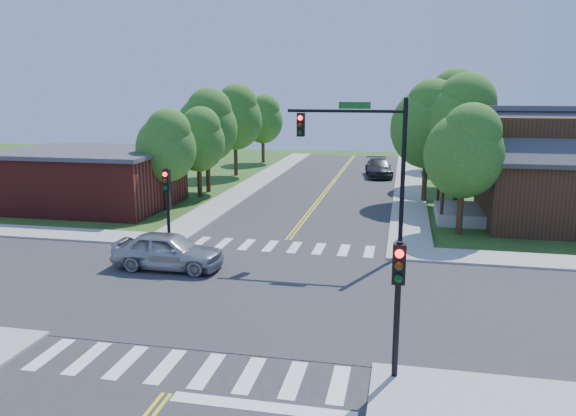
% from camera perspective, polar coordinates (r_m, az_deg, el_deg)
% --- Properties ---
extents(ground, '(100.00, 100.00, 0.00)m').
position_cam_1_polar(ground, '(21.63, -4.11, -8.48)').
color(ground, '#2F4B17').
rests_on(ground, ground).
extents(road_ns, '(10.00, 90.00, 0.04)m').
position_cam_1_polar(road_ns, '(21.62, -4.12, -8.43)').
color(road_ns, '#2D2D30').
rests_on(road_ns, ground).
extents(road_ew, '(90.00, 10.00, 0.04)m').
position_cam_1_polar(road_ew, '(21.62, -4.12, -8.42)').
color(road_ew, '#2D2D30').
rests_on(road_ew, ground).
extents(intersection_patch, '(10.20, 10.20, 0.06)m').
position_cam_1_polar(intersection_patch, '(21.63, -4.11, -8.48)').
color(intersection_patch, '#2D2D30').
rests_on(intersection_patch, ground).
extents(sidewalk_ne, '(40.00, 40.00, 0.14)m').
position_cam_1_polar(sidewalk_ne, '(37.49, 27.25, -0.86)').
color(sidewalk_ne, '#9E9B93').
rests_on(sidewalk_ne, ground).
extents(sidewalk_nw, '(40.00, 40.00, 0.14)m').
position_cam_1_polar(sidewalk_nw, '(41.95, -19.23, 1.06)').
color(sidewalk_nw, '#9E9B93').
rests_on(sidewalk_nw, ground).
extents(crosswalk_north, '(8.85, 2.00, 0.01)m').
position_cam_1_polar(crosswalk_north, '(27.33, -0.58, -3.94)').
color(crosswalk_north, white).
rests_on(crosswalk_north, ground).
extents(crosswalk_south, '(8.85, 2.00, 0.01)m').
position_cam_1_polar(crosswalk_south, '(16.25, -10.29, -15.75)').
color(crosswalk_south, white).
rests_on(crosswalk_south, ground).
extents(centerline, '(0.30, 90.00, 0.01)m').
position_cam_1_polar(centerline, '(21.61, -4.12, -8.37)').
color(centerline, yellow).
rests_on(centerline, ground).
extents(stop_bar, '(4.60, 0.45, 0.09)m').
position_cam_1_polar(stop_bar, '(14.41, -2.65, -19.65)').
color(stop_bar, white).
rests_on(stop_bar, ground).
extents(signal_mast_ne, '(5.30, 0.42, 7.20)m').
position_cam_1_polar(signal_mast_ne, '(25.26, 7.85, 5.75)').
color(signal_mast_ne, black).
rests_on(signal_mast_ne, ground).
extents(signal_pole_se, '(0.34, 0.42, 3.80)m').
position_cam_1_polar(signal_pole_se, '(14.69, 11.12, -7.71)').
color(signal_pole_se, black).
rests_on(signal_pole_se, ground).
extents(signal_pole_nw, '(0.34, 0.42, 3.80)m').
position_cam_1_polar(signal_pole_nw, '(27.87, -12.20, 1.62)').
color(signal_pole_nw, black).
rests_on(signal_pole_nw, ground).
extents(building_nw, '(10.40, 8.40, 3.73)m').
position_cam_1_polar(building_nw, '(38.62, -19.32, 2.89)').
color(building_nw, maroon).
rests_on(building_nw, ground).
extents(tree_e_a, '(4.06, 3.86, 6.90)m').
position_cam_1_polar(tree_e_a, '(30.36, 17.61, 5.71)').
color(tree_e_a, '#382314').
rests_on(tree_e_a, ground).
extents(tree_e_b, '(5.06, 4.81, 8.61)m').
position_cam_1_polar(tree_e_b, '(37.79, 17.22, 8.57)').
color(tree_e_b, '#382314').
rests_on(tree_e_b, ground).
extents(tree_e_c, '(5.36, 5.10, 9.12)m').
position_cam_1_polar(tree_e_c, '(45.49, 16.31, 9.55)').
color(tree_e_c, '#382314').
rests_on(tree_e_c, ground).
extents(tree_e_d, '(4.48, 4.26, 7.62)m').
position_cam_1_polar(tree_e_d, '(54.78, 15.83, 8.88)').
color(tree_e_d, '#382314').
rests_on(tree_e_d, ground).
extents(tree_w_a, '(3.77, 3.58, 6.41)m').
position_cam_1_polar(tree_w_a, '(35.82, -12.21, 6.36)').
color(tree_w_a, '#382314').
rests_on(tree_w_a, ground).
extents(tree_w_b, '(4.51, 4.29, 7.67)m').
position_cam_1_polar(tree_w_b, '(41.84, -8.19, 8.43)').
color(tree_w_b, '#382314').
rests_on(tree_w_b, ground).
extents(tree_w_c, '(4.72, 4.49, 8.03)m').
position_cam_1_polar(tree_w_c, '(49.76, -5.34, 9.32)').
color(tree_w_c, '#382314').
rests_on(tree_w_c, ground).
extents(tree_w_d, '(4.14, 3.93, 7.03)m').
position_cam_1_polar(tree_w_d, '(58.50, -2.51, 9.11)').
color(tree_w_d, '#382314').
rests_on(tree_w_d, ground).
extents(tree_house, '(4.84, 4.60, 8.24)m').
position_cam_1_polar(tree_house, '(38.48, 14.12, 8.44)').
color(tree_house, '#382314').
rests_on(tree_house, ground).
extents(tree_bldg, '(3.76, 3.57, 6.39)m').
position_cam_1_polar(tree_bldg, '(40.04, -9.02, 7.04)').
color(tree_bldg, '#382314').
rests_on(tree_bldg, ground).
extents(car_silver, '(2.04, 4.77, 1.60)m').
position_cam_1_polar(car_silver, '(24.40, -12.08, -4.34)').
color(car_silver, '#A6A8AD').
rests_on(car_silver, ground).
extents(car_dgrey, '(3.49, 5.82, 1.53)m').
position_cam_1_polar(car_dgrey, '(49.76, 9.20, 4.02)').
color(car_dgrey, '#282A2C').
rests_on(car_dgrey, ground).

